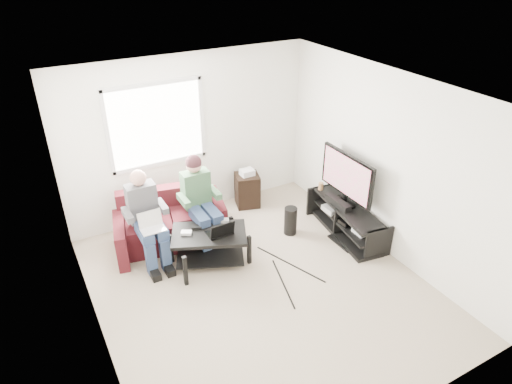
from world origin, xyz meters
The scene contains 26 objects.
floor centered at (0.00, 0.00, 0.00)m, with size 4.50×4.50×0.00m, color #B8A28F.
ceiling centered at (0.00, 0.00, 2.60)m, with size 4.50×4.50×0.00m, color white.
wall_back centered at (0.00, 2.25, 1.30)m, with size 4.50×4.50×0.00m, color white.
wall_front centered at (0.00, -2.25, 1.30)m, with size 4.50×4.50×0.00m, color white.
wall_left centered at (-2.00, 0.00, 1.30)m, with size 4.50×4.50×0.00m, color white.
wall_right centered at (2.00, 0.00, 1.30)m, with size 4.50×4.50×0.00m, color white.
window centered at (-0.50, 2.23, 1.60)m, with size 1.48×0.04×1.28m.
sofa centered at (-0.65, 1.58, 0.29)m, with size 1.82×1.04×0.78m.
person_left centered at (-1.05, 1.31, 0.72)m, with size 0.40×0.71×1.31m.
person_right centered at (-0.25, 1.33, 0.77)m, with size 0.40×0.71×1.36m.
laptop_silver centered at (-1.05, 1.05, 0.68)m, with size 0.32×0.22×0.24m, color silver, non-canonical shape.
coffee_table centered at (-0.36, 0.78, 0.37)m, with size 1.17×0.97×0.50m.
laptop_black centered at (-0.24, 0.70, 0.62)m, with size 0.34×0.24×0.24m, color black, non-canonical shape.
controller_a centered at (-0.64, 0.90, 0.52)m, with size 0.14×0.09×0.04m, color silver.
controller_b centered at (-0.46, 0.96, 0.52)m, with size 0.14×0.09×0.04m, color black.
controller_c centered at (-0.06, 0.93, 0.52)m, with size 0.14×0.09×0.04m, color gray.
tv_stand centered at (1.77, 0.43, 0.22)m, with size 0.64×1.52×0.49m.
tv centered at (1.77, 0.53, 0.95)m, with size 0.12×1.10×0.81m.
soundbar centered at (1.65, 0.53, 0.54)m, with size 0.12×0.50×0.10m, color black.
drink_cup centered at (1.72, 1.06, 0.55)m, with size 0.08×0.08×0.12m, color #9A6D42.
console_white centered at (1.77, 0.03, 0.29)m, with size 0.30×0.22×0.06m, color silver.
console_grey centered at (1.77, 0.73, 0.30)m, with size 0.34×0.26×0.08m, color gray.
console_black centered at (1.77, 0.38, 0.29)m, with size 0.38×0.30×0.07m, color black.
subwoofer centered at (1.02, 0.86, 0.22)m, with size 0.20×0.20×0.45m, color black.
keyboard_floor centered at (1.55, 0.24, 0.01)m, with size 0.16×0.49×0.03m, color black.
end_table centered at (0.85, 1.94, 0.30)m, with size 0.38×0.38×0.67m.
Camera 1 is at (-2.29, -4.03, 4.03)m, focal length 32.00 mm.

